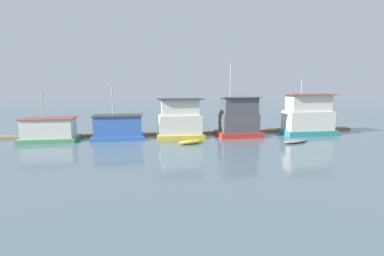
{
  "coord_description": "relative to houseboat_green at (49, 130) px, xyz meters",
  "views": [
    {
      "loc": [
        -6.39,
        -39.0,
        7.19
      ],
      "look_at": [
        0.0,
        -1.0,
        1.4
      ],
      "focal_mm": 28.0,
      "sensor_mm": 36.0,
      "label": 1
    }
  ],
  "objects": [
    {
      "name": "ground_plane",
      "position": [
        17.87,
        -0.36,
        -1.39
      ],
      "size": [
        200.0,
        200.0,
        0.0
      ],
      "primitive_type": "plane",
      "color": "slate"
    },
    {
      "name": "dock_walkway",
      "position": [
        17.87,
        2.89,
        -1.24
      ],
      "size": [
        51.0,
        2.19,
        0.3
      ],
      "primitive_type": "cube",
      "color": "#846B4C",
      "rests_on": "ground_plane"
    },
    {
      "name": "houseboat_green",
      "position": [
        0.0,
        0.0,
        0.0
      ],
      "size": [
        6.74,
        4.05,
        6.91
      ],
      "color": "#4C9360",
      "rests_on": "ground_plane"
    },
    {
      "name": "houseboat_blue",
      "position": [
        8.42,
        -0.12,
        0.12
      ],
      "size": [
        6.64,
        3.58,
        6.83
      ],
      "color": "#3866B7",
      "rests_on": "ground_plane"
    },
    {
      "name": "houseboat_yellow",
      "position": [
        16.43,
        -0.5,
        0.9
      ],
      "size": [
        6.15,
        3.24,
        5.2
      ],
      "color": "gold",
      "rests_on": "ground_plane"
    },
    {
      "name": "houseboat_red",
      "position": [
        24.45,
        -0.63,
        1.07
      ],
      "size": [
        5.83,
        4.02,
        9.76
      ],
      "color": "red",
      "rests_on": "ground_plane"
    },
    {
      "name": "houseboat_teal",
      "position": [
        34.55,
        -0.76,
        1.15
      ],
      "size": [
        7.26,
        3.9,
        7.73
      ],
      "color": "teal",
      "rests_on": "ground_plane"
    },
    {
      "name": "dinghy_yellow",
      "position": [
        17.15,
        -4.71,
        -1.15
      ],
      "size": [
        3.37,
        2.0,
        0.48
      ],
      "color": "yellow",
      "rests_on": "ground_plane"
    },
    {
      "name": "dinghy_grey",
      "position": [
        29.86,
        -6.14,
        -1.2
      ],
      "size": [
        3.97,
        2.52,
        0.38
      ],
      "color": "gray",
      "rests_on": "ground_plane"
    }
  ]
}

